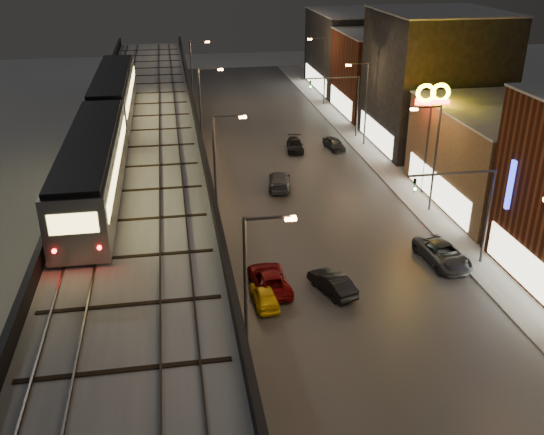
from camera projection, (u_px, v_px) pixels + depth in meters
road_surface at (307, 200)px, 52.72m from camera, size 17.00×120.00×0.06m
sidewalk_right at (416, 192)px, 54.23m from camera, size 4.00×120.00×0.14m
under_viaduct_pavement at (150, 210)px, 50.66m from camera, size 11.00×120.00×0.06m
elevated_viaduct at (143, 160)px, 45.49m from camera, size 9.00×100.00×6.30m
viaduct_trackbed at (142, 149)px, 45.28m from camera, size 8.40×100.00×0.32m
viaduct_parapet_streetside at (200, 140)px, 45.78m from camera, size 0.30×100.00×1.10m
viaduct_parapet_far at (82, 146)px, 44.45m from camera, size 0.30×100.00×1.10m
building_c at (508, 156)px, 50.85m from camera, size 12.20×15.20×8.16m
building_d at (434, 81)px, 63.91m from camera, size 12.20×13.20×14.16m
building_e at (388, 73)px, 77.28m from camera, size 12.20×12.20×10.16m
building_f at (356, 51)px, 89.59m from camera, size 12.20×16.20×11.16m
streetlight_left_1 at (251, 287)px, 29.64m from camera, size 2.57×0.28×9.00m
streetlight_left_2 at (218, 164)px, 45.75m from camera, size 2.57×0.28×9.00m
streetlight_right_2 at (433, 152)px, 48.36m from camera, size 2.56×0.28×9.00m
streetlight_left_3 at (203, 105)px, 61.85m from camera, size 2.57×0.28×9.00m
streetlight_right_3 at (364, 98)px, 64.47m from camera, size 2.56×0.28×9.00m
streetlight_left_4 at (194, 71)px, 77.96m from camera, size 2.57×0.28×9.00m
streetlight_right_4 at (323, 66)px, 80.57m from camera, size 2.56×0.28×9.00m
traffic_light_rig_a at (473, 205)px, 40.48m from camera, size 6.10×0.34×7.00m
traffic_light_rig_b at (348, 99)px, 67.32m from camera, size 6.10×0.34×7.00m
subway_train at (105, 123)px, 44.39m from camera, size 3.04×36.81×3.64m
car_taxi at (264, 296)px, 37.47m from camera, size 1.63×3.64×1.22m
car_near_white at (332, 284)px, 38.72m from camera, size 2.64×4.24×1.32m
car_mid_silver at (269, 280)px, 39.09m from camera, size 2.53×5.03×1.36m
car_mid_dark at (280, 181)px, 54.96m from camera, size 2.81×5.08×1.39m
car_onc_dark at (442, 254)px, 42.18m from camera, size 2.91×5.40×1.44m
car_onc_white at (295, 145)px, 64.67m from camera, size 2.31×4.42×1.22m
car_onc_red at (334, 144)px, 65.11m from camera, size 2.00×3.93×1.28m
sign_mcdonalds at (432, 105)px, 50.89m from camera, size 2.92×0.75×9.82m
sign_carwash at (518, 194)px, 39.87m from camera, size 1.49×0.35×7.75m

